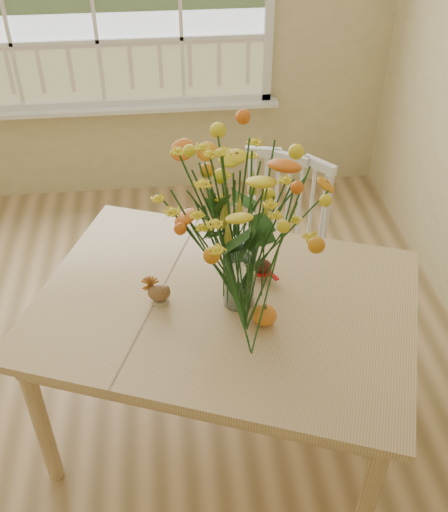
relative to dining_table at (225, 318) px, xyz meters
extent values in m
cube|color=olive|center=(-0.60, 0.01, -0.72)|extent=(4.00, 4.50, 0.01)
cube|color=#C7BB7F|center=(-0.60, 2.26, 0.63)|extent=(4.00, 0.02, 2.70)
cube|color=white|center=(-0.60, 2.19, -0.03)|extent=(2.42, 0.12, 0.03)
cube|color=tan|center=(0.00, 0.00, 0.07)|extent=(1.80, 1.55, 0.04)
cube|color=tan|center=(0.00, 0.00, 0.00)|extent=(1.64, 1.39, 0.10)
cylinder|color=tan|center=(-0.78, -0.18, -0.33)|extent=(0.07, 0.07, 0.77)
cylinder|color=tan|center=(-0.46, 0.66, -0.33)|extent=(0.07, 0.07, 0.77)
cylinder|color=tan|center=(0.46, -0.66, -0.33)|extent=(0.07, 0.07, 0.77)
cylinder|color=tan|center=(0.78, 0.18, -0.33)|extent=(0.07, 0.07, 0.77)
cube|color=white|center=(0.32, 0.63, -0.24)|extent=(0.64, 0.63, 0.05)
cube|color=white|center=(0.42, 0.79, 0.03)|extent=(0.42, 0.29, 0.53)
cylinder|color=white|center=(0.07, 0.59, -0.49)|extent=(0.04, 0.04, 0.46)
cylinder|color=white|center=(0.26, 0.87, -0.49)|extent=(0.04, 0.04, 0.46)
cylinder|color=white|center=(0.38, 0.39, -0.49)|extent=(0.04, 0.04, 0.46)
cylinder|color=white|center=(0.56, 0.68, -0.49)|extent=(0.04, 0.04, 0.46)
cylinder|color=white|center=(0.06, 0.00, 0.23)|extent=(0.12, 0.12, 0.28)
ellipsoid|color=orange|center=(0.14, -0.14, 0.13)|extent=(0.10, 0.10, 0.08)
cylinder|color=#CCB78C|center=(-0.26, 0.03, 0.10)|extent=(0.07, 0.07, 0.01)
ellipsoid|color=brown|center=(-0.26, 0.03, 0.14)|extent=(0.10, 0.08, 0.08)
ellipsoid|color=#38160F|center=(0.18, 0.15, 0.13)|extent=(0.08, 0.08, 0.07)
camera|label=1|loc=(-0.19, -1.78, 1.73)|focal=42.00mm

